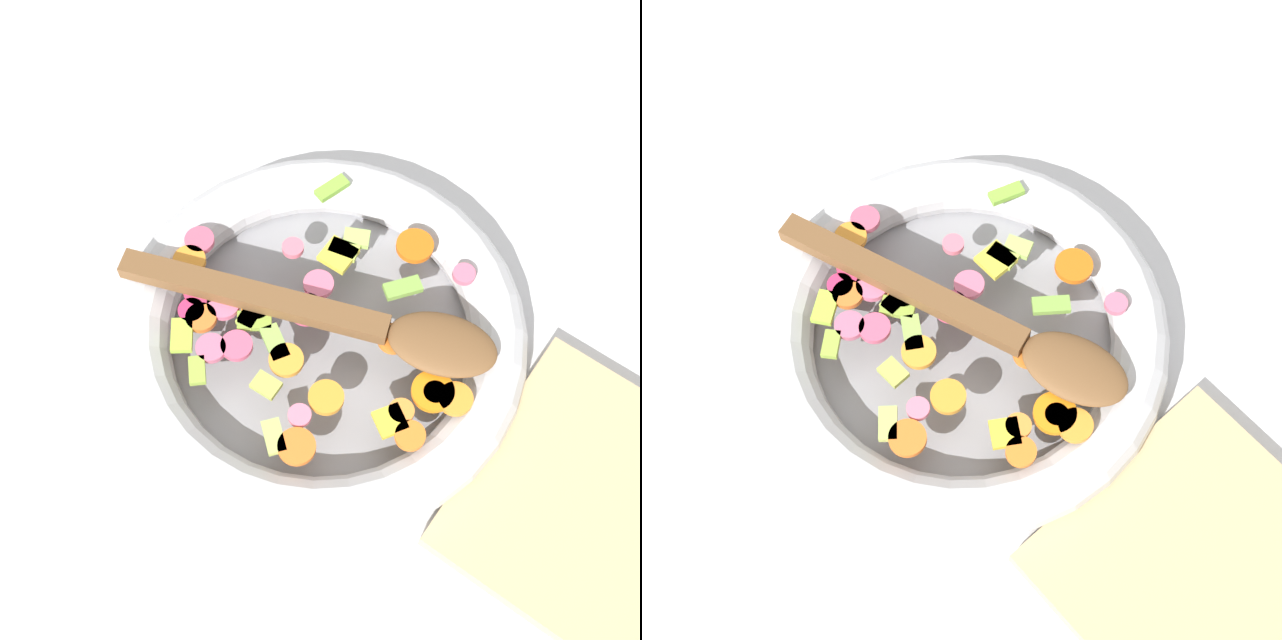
# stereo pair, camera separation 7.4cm
# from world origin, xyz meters

# --- Properties ---
(ground_plane) EXTENTS (4.00, 4.00, 0.00)m
(ground_plane) POSITION_xyz_m (0.00, 0.00, 0.00)
(ground_plane) COLOR silver
(skillet) EXTENTS (0.36, 0.36, 0.05)m
(skillet) POSITION_xyz_m (0.00, 0.00, 0.02)
(skillet) COLOR gray
(skillet) RESTS_ON ground_plane
(chopped_vegetables) EXTENTS (0.29, 0.25, 0.01)m
(chopped_vegetables) POSITION_xyz_m (-0.00, -0.01, 0.05)
(chopped_vegetables) COLOR orange
(chopped_vegetables) RESTS_ON skillet
(wooden_spoon) EXTENTS (0.31, 0.15, 0.01)m
(wooden_spoon) POSITION_xyz_m (0.02, 0.01, 0.06)
(wooden_spoon) COLOR brown
(wooden_spoon) RESTS_ON chopped_vegetables
(cutting_board) EXTENTS (0.27, 0.22, 0.02)m
(cutting_board) POSITION_xyz_m (0.30, 0.01, 0.01)
(cutting_board) COLOR tan
(cutting_board) RESTS_ON ground_plane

